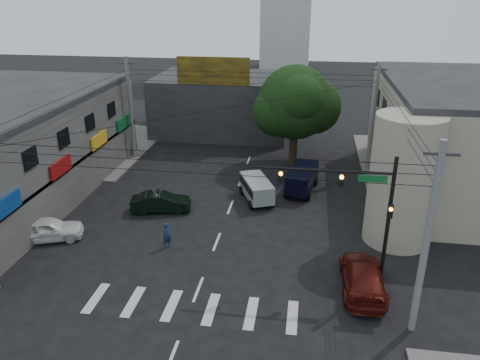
% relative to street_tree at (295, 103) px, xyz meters
% --- Properties ---
extents(ground, '(160.00, 160.00, 0.00)m').
position_rel_street_tree_xyz_m(ground, '(-4.00, -17.00, -5.47)').
color(ground, black).
rests_on(ground, ground).
extents(sidewalk_far_left, '(16.00, 16.00, 0.15)m').
position_rel_street_tree_xyz_m(sidewalk_far_left, '(-22.00, 1.00, -5.40)').
color(sidewalk_far_left, '#514F4C').
rests_on(sidewalk_far_left, ground).
extents(sidewalk_far_right, '(16.00, 16.00, 0.15)m').
position_rel_street_tree_xyz_m(sidewalk_far_right, '(14.00, 1.00, -5.40)').
color(sidewalk_far_right, '#514F4C').
rests_on(sidewalk_far_right, ground).
extents(building_right, '(14.00, 18.00, 8.00)m').
position_rel_street_tree_xyz_m(building_right, '(14.00, -4.00, -1.47)').
color(building_right, gray).
rests_on(building_right, ground).
extents(corner_column, '(4.00, 4.00, 8.00)m').
position_rel_street_tree_xyz_m(corner_column, '(7.00, -13.00, -1.47)').
color(corner_column, gray).
rests_on(corner_column, ground).
extents(building_far, '(14.00, 10.00, 6.00)m').
position_rel_street_tree_xyz_m(building_far, '(-8.00, 9.00, -2.47)').
color(building_far, '#232326').
rests_on(building_far, ground).
extents(billboard, '(7.00, 0.30, 2.60)m').
position_rel_street_tree_xyz_m(billboard, '(-8.00, 4.10, 1.83)').
color(billboard, olive).
rests_on(billboard, building_far).
extents(street_tree, '(6.40, 6.40, 8.70)m').
position_rel_street_tree_xyz_m(street_tree, '(0.00, 0.00, 0.00)').
color(street_tree, black).
rests_on(street_tree, ground).
extents(traffic_gantry, '(7.10, 0.35, 7.20)m').
position_rel_street_tree_xyz_m(traffic_gantry, '(3.82, -18.00, -0.64)').
color(traffic_gantry, black).
rests_on(traffic_gantry, ground).
extents(utility_pole_near_right, '(0.32, 0.32, 9.20)m').
position_rel_street_tree_xyz_m(utility_pole_near_right, '(6.50, -21.50, -0.87)').
color(utility_pole_near_right, '#59595B').
rests_on(utility_pole_near_right, ground).
extents(utility_pole_far_left, '(0.32, 0.32, 9.20)m').
position_rel_street_tree_xyz_m(utility_pole_far_left, '(-14.50, -1.00, -0.87)').
color(utility_pole_far_left, '#59595B').
rests_on(utility_pole_far_left, ground).
extents(utility_pole_far_right, '(0.32, 0.32, 9.20)m').
position_rel_street_tree_xyz_m(utility_pole_far_right, '(6.50, -1.00, -0.87)').
color(utility_pole_far_right, '#59595B').
rests_on(utility_pole_far_right, ground).
extents(dark_sedan, '(3.19, 4.79, 1.38)m').
position_rel_street_tree_xyz_m(dark_sedan, '(-8.72, -11.32, -4.78)').
color(dark_sedan, black).
rests_on(dark_sedan, ground).
extents(white_compact, '(4.60, 5.47, 1.47)m').
position_rel_street_tree_xyz_m(white_compact, '(-14.50, -16.29, -4.74)').
color(white_compact, white).
rests_on(white_compact, ground).
extents(maroon_sedan, '(2.26, 5.34, 1.54)m').
position_rel_street_tree_xyz_m(maroon_sedan, '(4.47, -18.69, -4.70)').
color(maroon_sedan, '#4C0F0A').
rests_on(maroon_sedan, ground).
extents(silver_minivan, '(5.02, 4.37, 1.66)m').
position_rel_street_tree_xyz_m(silver_minivan, '(-2.27, -8.53, -4.64)').
color(silver_minivan, '#ABAFB4').
rests_on(silver_minivan, ground).
extents(navy_van, '(5.15, 3.30, 1.82)m').
position_rel_street_tree_xyz_m(navy_van, '(0.98, -6.28, -4.56)').
color(navy_van, black).
rests_on(navy_van, ground).
extents(traffic_officer, '(0.98, 0.98, 1.63)m').
position_rel_street_tree_xyz_m(traffic_officer, '(-6.83, -16.07, -4.66)').
color(traffic_officer, '#152849').
rests_on(traffic_officer, ground).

